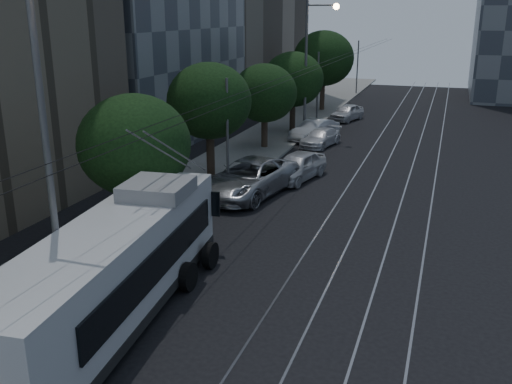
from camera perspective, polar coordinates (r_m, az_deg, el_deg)
The scene contains 17 objects.
ground at distance 19.15m, azimuth 1.05°, elevation -10.69°, with size 120.00×120.00×0.00m, color black.
sidewalk at distance 39.26m, azimuth -0.41°, elevation 4.33°, with size 5.00×90.00×0.15m, color slate.
tram_rails at distance 37.28m, azimuth 14.28°, elevation 2.96°, with size 4.52×90.00×0.02m.
overhead_wires at distance 37.87m, azimuth 3.24°, elevation 9.05°, with size 2.23×90.00×6.00m.
trolleybus at distance 17.81m, azimuth -13.86°, elevation -7.48°, with size 3.71×12.27×5.63m.
pickup_silver at distance 29.33m, azimuth -0.65°, elevation 1.43°, with size 3.03×6.58×1.83m, color #A6A8AE.
car_white_a at distance 32.16m, azimuth 4.15°, elevation 2.61°, with size 1.86×4.63×1.58m, color #B8B8BD.
car_white_b at distance 40.59m, azimuth 6.48°, elevation 5.44°, with size 1.70×4.19×1.22m, color silver.
car_white_c at distance 42.45m, azimuth 5.86°, elevation 6.19°, with size 1.59×4.56×1.50m, color silver.
car_white_d at distance 50.70m, azimuth 9.09°, elevation 7.87°, with size 1.67×4.15×1.41m, color silver.
tree_1 at distance 23.00m, azimuth -12.07°, elevation 4.60°, with size 4.47×4.47×6.08m.
tree_2 at distance 30.21m, azimuth -4.69°, elevation 9.03°, with size 4.44×4.44×6.63m.
tree_3 at distance 38.97m, azimuth 0.87°, elevation 9.85°, with size 4.37×4.37×5.81m.
tree_4 at distance 44.66m, azimuth 3.74°, elevation 11.16°, with size 4.67×4.67×6.22m.
tree_5 at distance 54.89m, azimuth 6.78°, elevation 13.12°, with size 5.65×5.65×7.47m.
streetlamp_near at distance 16.21m, azimuth -19.34°, elevation 6.53°, with size 2.50×0.44×10.39m.
streetlamp_far at distance 42.77m, azimuth 5.58°, elevation 13.36°, with size 2.40×0.44×9.92m.
Camera 1 is at (5.13, -16.07, 9.07)m, focal length 40.00 mm.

